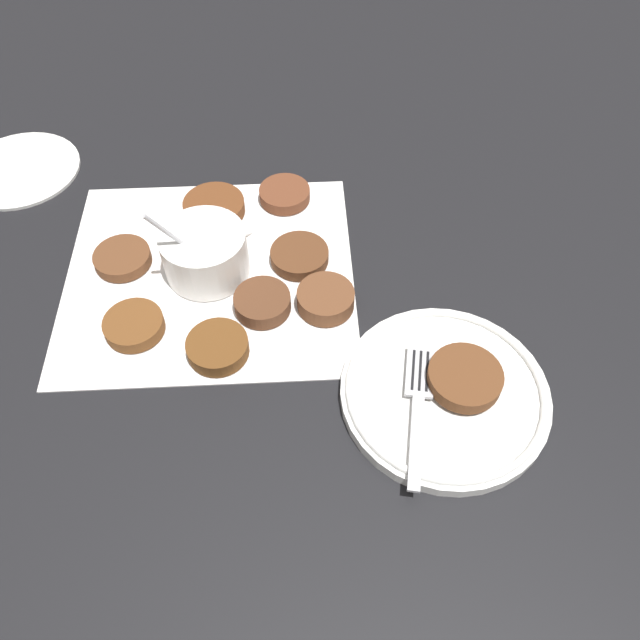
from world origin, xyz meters
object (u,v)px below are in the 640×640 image
at_px(fritter_on_plate, 467,377).
at_px(fork, 421,398).
at_px(extra_saucer, 21,168).
at_px(sauce_bowl, 208,254).
at_px(serving_plate, 447,392).

distance_m(fritter_on_plate, fork, 0.05).
bearing_deg(extra_saucer, fritter_on_plate, -44.99).
bearing_deg(sauce_bowl, serving_plate, -46.47).
height_order(serving_plate, fork, fork).
xyz_separation_m(sauce_bowl, fritter_on_plate, (0.24, -0.23, -0.00)).
xyz_separation_m(serving_plate, fork, (-0.03, -0.01, 0.01)).
bearing_deg(serving_plate, fritter_on_plate, 7.97).
height_order(serving_plate, fritter_on_plate, fritter_on_plate).
xyz_separation_m(sauce_bowl, extra_saucer, (-0.24, 0.25, -0.03)).
bearing_deg(fritter_on_plate, serving_plate, -172.03).
bearing_deg(serving_plate, sauce_bowl, 133.53).
xyz_separation_m(fork, extra_saucer, (-0.42, 0.48, -0.02)).
distance_m(fritter_on_plate, extra_saucer, 0.67).
bearing_deg(fork, serving_plate, 11.15).
relative_size(sauce_bowl, extra_saucer, 0.70).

